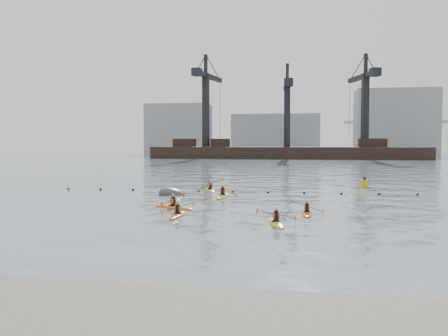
{
  "coord_description": "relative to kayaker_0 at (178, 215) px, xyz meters",
  "views": [
    {
      "loc": [
        3.69,
        -17.28,
        4.2
      ],
      "look_at": [
        -0.51,
        8.6,
        2.8
      ],
      "focal_mm": 38.0,
      "sensor_mm": 36.0,
      "label": 1
    }
  ],
  "objects": [
    {
      "name": "ground",
      "position": [
        3.24,
        -8.82,
        -0.09
      ],
      "size": [
        400.0,
        400.0,
        0.0
      ],
      "primitive_type": "plane",
      "color": "#394A53",
      "rests_on": "ground"
    },
    {
      "name": "float_line",
      "position": [
        2.74,
        13.71,
        -0.06
      ],
      "size": [
        33.24,
        0.73,
        0.24
      ],
      "color": "black",
      "rests_on": "ground"
    },
    {
      "name": "barge_pier",
      "position": [
        3.01,
        101.17,
        1.8
      ],
      "size": [
        72.0,
        19.3,
        29.5
      ],
      "color": "black",
      "rests_on": "ground"
    },
    {
      "name": "skyline",
      "position": [
        5.47,
        141.45,
        9.16
      ],
      "size": [
        141.0,
        28.0,
        22.0
      ],
      "color": "gray",
      "rests_on": "ground"
    },
    {
      "name": "kayaker_0",
      "position": [
        0.0,
        0.0,
        0.0
      ],
      "size": [
        2.05,
        3.0,
        1.07
      ],
      "rotation": [
        0.0,
        0.0,
        0.01
      ],
      "color": "#DA5614",
      "rests_on": "ground"
    },
    {
      "name": "kayaker_1",
      "position": [
        5.7,
        -1.8,
        0.0
      ],
      "size": [
        2.06,
        3.16,
        1.01
      ],
      "rotation": [
        0.0,
        0.0,
        0.24
      ],
      "color": "yellow",
      "rests_on": "ground"
    },
    {
      "name": "kayaker_2",
      "position": [
        -1.15,
        3.23,
        0.01
      ],
      "size": [
        3.15,
        2.09,
        1.07
      ],
      "rotation": [
        0.0,
        0.0,
        1.08
      ],
      "color": "orange",
      "rests_on": "ground"
    },
    {
      "name": "kayaker_3",
      "position": [
        0.99,
        9.89,
        0.01
      ],
      "size": [
        2.31,
        3.37,
        1.27
      ],
      "rotation": [
        0.0,
        0.0,
        -0.06
      ],
      "color": "gold",
      "rests_on": "ground"
    },
    {
      "name": "kayaker_4",
      "position": [
        7.31,
        1.89,
        -0.0
      ],
      "size": [
        1.98,
        2.88,
        1.04
      ],
      "rotation": [
        0.0,
        0.0,
        3.14
      ],
      "color": "#CF5613",
      "rests_on": "ground"
    },
    {
      "name": "kayaker_5",
      "position": [
        -0.81,
        14.07,
        0.02
      ],
      "size": [
        2.34,
        3.54,
        1.35
      ],
      "rotation": [
        0.0,
        0.0,
        0.34
      ],
      "color": "gold",
      "rests_on": "ground"
    },
    {
      "name": "mooring_buoy",
      "position": [
        -3.38,
        10.84,
        -0.09
      ],
      "size": [
        2.64,
        2.06,
        1.5
      ],
      "primitive_type": "ellipsoid",
      "rotation": [
        0.0,
        0.21,
        0.39
      ],
      "color": "#404345",
      "rests_on": "ground"
    },
    {
      "name": "nav_buoy",
      "position": [
        12.85,
        19.74,
        0.28
      ],
      "size": [
        0.68,
        0.68,
        1.23
      ],
      "color": "#B9A212",
      "rests_on": "ground"
    }
  ]
}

